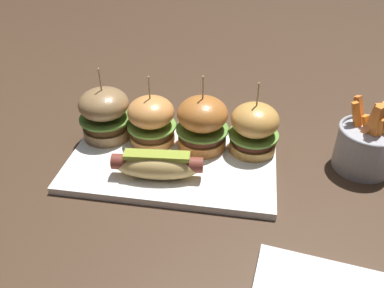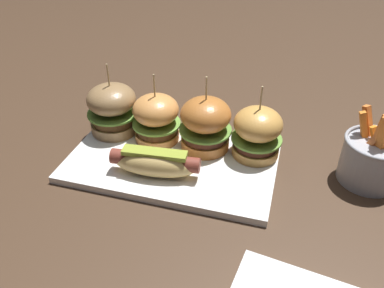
{
  "view_description": "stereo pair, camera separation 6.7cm",
  "coord_description": "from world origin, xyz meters",
  "px_view_note": "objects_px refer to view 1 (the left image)",
  "views": [
    {
      "loc": [
        0.13,
        -0.57,
        0.45
      ],
      "look_at": [
        0.04,
        0.0,
        0.05
      ],
      "focal_mm": 36.38,
      "sensor_mm": 36.0,
      "label": 1
    },
    {
      "loc": [
        0.2,
        -0.55,
        0.45
      ],
      "look_at": [
        0.04,
        0.0,
        0.05
      ],
      "focal_mm": 36.38,
      "sensor_mm": 36.0,
      "label": 2
    }
  ],
  "objects_px": {
    "slider_center_right": "(202,123)",
    "fries_bucket": "(365,146)",
    "platter_main": "(172,163)",
    "slider_far_right": "(254,128)",
    "slider_far_left": "(105,113)",
    "slider_center_left": "(151,120)",
    "hot_dog": "(157,165)"
  },
  "relations": [
    {
      "from": "slider_center_left",
      "to": "hot_dog",
      "type": "bearing_deg",
      "value": -71.19
    },
    {
      "from": "platter_main",
      "to": "fries_bucket",
      "type": "xyz_separation_m",
      "value": [
        0.35,
        0.06,
        0.04
      ]
    },
    {
      "from": "slider_far_right",
      "to": "fries_bucket",
      "type": "distance_m",
      "value": 0.2
    },
    {
      "from": "slider_center_right",
      "to": "slider_far_right",
      "type": "distance_m",
      "value": 0.1
    },
    {
      "from": "slider_center_right",
      "to": "fries_bucket",
      "type": "bearing_deg",
      "value": 0.11
    },
    {
      "from": "slider_far_right",
      "to": "slider_far_left",
      "type": "bearing_deg",
      "value": 179.42
    },
    {
      "from": "fries_bucket",
      "to": "slider_center_right",
      "type": "bearing_deg",
      "value": -179.89
    },
    {
      "from": "platter_main",
      "to": "hot_dog",
      "type": "relative_size",
      "value": 2.41
    },
    {
      "from": "hot_dog",
      "to": "slider_far_left",
      "type": "bearing_deg",
      "value": 139.57
    },
    {
      "from": "slider_far_left",
      "to": "platter_main",
      "type": "bearing_deg",
      "value": -22.54
    },
    {
      "from": "hot_dog",
      "to": "fries_bucket",
      "type": "height_order",
      "value": "fries_bucket"
    },
    {
      "from": "slider_center_left",
      "to": "slider_center_right",
      "type": "distance_m",
      "value": 0.1
    },
    {
      "from": "hot_dog",
      "to": "slider_far_right",
      "type": "height_order",
      "value": "slider_far_right"
    },
    {
      "from": "slider_center_left",
      "to": "slider_far_right",
      "type": "distance_m",
      "value": 0.2
    },
    {
      "from": "platter_main",
      "to": "slider_center_right",
      "type": "relative_size",
      "value": 2.59
    },
    {
      "from": "hot_dog",
      "to": "slider_far_right",
      "type": "xyz_separation_m",
      "value": [
        0.16,
        0.11,
        0.02
      ]
    },
    {
      "from": "platter_main",
      "to": "slider_far_right",
      "type": "xyz_separation_m",
      "value": [
        0.15,
        0.06,
        0.06
      ]
    },
    {
      "from": "slider_far_left",
      "to": "hot_dog",
      "type": "bearing_deg",
      "value": -40.43
    },
    {
      "from": "platter_main",
      "to": "slider_far_right",
      "type": "relative_size",
      "value": 2.71
    },
    {
      "from": "slider_center_left",
      "to": "fries_bucket",
      "type": "distance_m",
      "value": 0.4
    },
    {
      "from": "slider_far_left",
      "to": "slider_far_right",
      "type": "relative_size",
      "value": 1.04
    },
    {
      "from": "slider_center_right",
      "to": "platter_main",
      "type": "bearing_deg",
      "value": -132.04
    },
    {
      "from": "platter_main",
      "to": "slider_center_right",
      "type": "xyz_separation_m",
      "value": [
        0.05,
        0.05,
        0.06
      ]
    },
    {
      "from": "slider_center_right",
      "to": "fries_bucket",
      "type": "relative_size",
      "value": 1.08
    },
    {
      "from": "slider_center_right",
      "to": "hot_dog",
      "type": "bearing_deg",
      "value": -120.55
    },
    {
      "from": "slider_far_left",
      "to": "slider_center_right",
      "type": "height_order",
      "value": "slider_center_right"
    },
    {
      "from": "slider_center_left",
      "to": "fries_bucket",
      "type": "bearing_deg",
      "value": -0.03
    },
    {
      "from": "slider_far_right",
      "to": "slider_center_right",
      "type": "bearing_deg",
      "value": -178.4
    },
    {
      "from": "slider_center_left",
      "to": "slider_far_right",
      "type": "xyz_separation_m",
      "value": [
        0.2,
        0.0,
        0.0
      ]
    },
    {
      "from": "slider_center_left",
      "to": "fries_bucket",
      "type": "height_order",
      "value": "slider_center_left"
    },
    {
      "from": "hot_dog",
      "to": "slider_far_left",
      "type": "height_order",
      "value": "slider_far_left"
    },
    {
      "from": "slider_center_left",
      "to": "slider_center_right",
      "type": "xyz_separation_m",
      "value": [
        0.1,
        -0.0,
        0.0
      ]
    }
  ]
}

